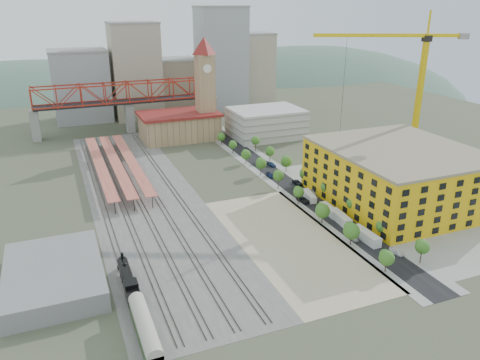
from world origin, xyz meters
name	(u,v)px	position (x,y,z in m)	size (l,w,h in m)	color
ground	(257,198)	(0.00, 0.00, 0.00)	(400.00, 400.00, 0.00)	#474C38
ballast_strip	(143,195)	(-36.00, 17.50, 0.03)	(36.00, 165.00, 0.06)	#605E59
dirt_lot	(289,241)	(-4.00, -31.50, 0.03)	(28.00, 67.00, 0.06)	tan
street_asphalt	(279,177)	(16.00, 15.00, 0.03)	(12.00, 170.00, 0.06)	black
sidewalk_west	(266,179)	(10.50, 15.00, 0.02)	(3.00, 170.00, 0.04)	gray
sidewalk_east	(292,176)	(21.50, 15.00, 0.02)	(3.00, 170.00, 0.04)	gray
construction_pad	(402,200)	(45.00, -20.00, 0.03)	(50.00, 90.00, 0.06)	gray
rail_tracks	(137,195)	(-37.80, 17.50, 0.15)	(26.56, 160.00, 0.18)	#382B23
platform_canopies	(115,162)	(-41.00, 45.00, 3.99)	(16.00, 80.00, 4.12)	#DE7C55
station_hall	(179,126)	(-5.00, 82.00, 6.67)	(38.00, 24.00, 13.10)	tan
clock_tower	(205,79)	(8.00, 79.99, 28.70)	(12.00, 12.00, 52.00)	tan
parking_garage	(266,123)	(36.00, 70.00, 7.00)	(34.00, 26.00, 14.00)	silver
truss_bridge	(128,95)	(-25.00, 105.00, 18.86)	(94.00, 9.60, 25.60)	gray
construction_building	(398,175)	(42.00, -20.00, 9.41)	(44.60, 50.60, 18.80)	yellow
warehouse	(54,275)	(-66.00, -30.00, 2.50)	(22.00, 32.00, 5.00)	gray
street_trees	(291,186)	(16.00, 5.00, 0.00)	(15.40, 124.40, 8.00)	#316E21
skyline	(172,74)	(7.47, 142.31, 22.81)	(133.00, 46.00, 60.00)	#9EA0A3
distant_hills	(186,167)	(45.28, 260.00, -79.54)	(647.00, 264.00, 227.00)	#4C6B59
locomotive	(129,283)	(-50.00, -39.16, 2.13)	(2.97, 22.87, 5.72)	black
coach	(145,330)	(-50.00, -58.71, 3.18)	(3.28, 19.06, 5.98)	#2D3D21
tower_crane	(412,75)	(66.47, 6.76, 37.21)	(52.55, 24.46, 60.30)	#E1B90E
site_trailer_a	(366,236)	(16.00, -39.53, 1.41)	(2.70, 10.27, 2.81)	silver
site_trailer_b	(340,218)	(16.00, -26.61, 1.35)	(2.60, 9.87, 2.70)	silver
site_trailer_c	(329,210)	(16.00, -20.38, 1.24)	(2.38, 9.04, 2.47)	silver
site_trailer_d	(309,196)	(16.00, -7.75, 1.18)	(2.27, 8.63, 2.36)	silver
car_0	(354,238)	(13.00, -38.00, 0.66)	(1.55, 3.85, 1.31)	#BDBDBD
car_1	(350,235)	(13.00, -36.31, 0.74)	(1.57, 4.49, 1.48)	#AFAFB5
car_2	(303,200)	(13.00, -9.05, 0.75)	(2.49, 5.41, 1.50)	black
car_3	(270,175)	(13.00, 16.83, 0.71)	(1.98, 4.86, 1.41)	navy
car_4	(396,252)	(19.00, -48.88, 0.74)	(1.74, 4.33, 1.48)	white
car_5	(312,193)	(19.00, -4.24, 0.69)	(1.45, 4.17, 1.37)	gray
car_6	(298,183)	(19.00, 5.85, 0.71)	(2.35, 5.10, 1.42)	black
car_7	(272,165)	(19.00, 28.11, 0.69)	(1.95, 4.79, 1.39)	navy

